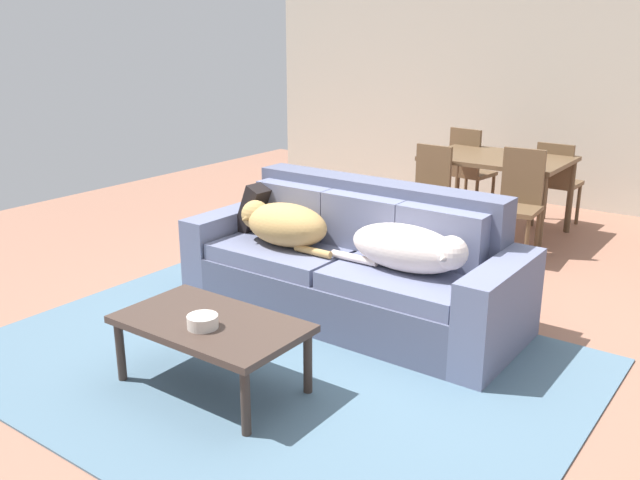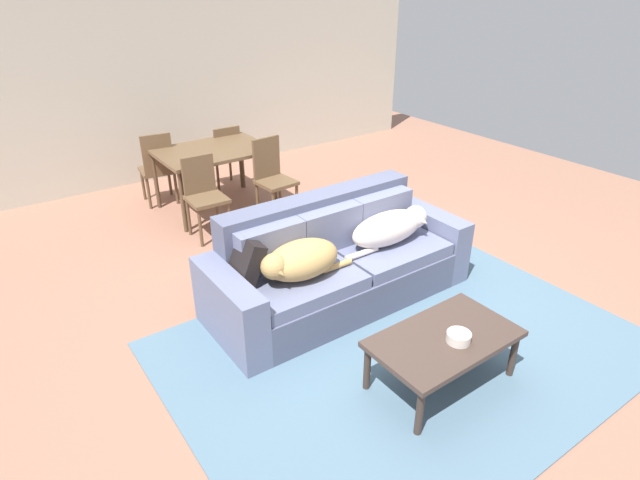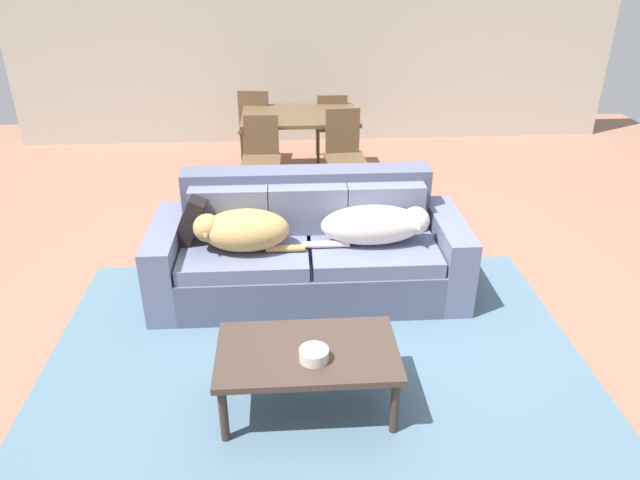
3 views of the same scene
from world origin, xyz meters
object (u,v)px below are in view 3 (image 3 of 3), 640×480
Objects in this scene: dining_chair_near_right at (344,151)px; throw_pillow_by_left_arm at (193,216)px; dining_chair_far_right at (332,124)px; dining_table at (300,120)px; coffee_table at (307,356)px; dog_on_left_cushion at (242,230)px; bowl_on_coffee_table at (314,355)px; dining_chair_near_left at (261,155)px; dog_on_right_cushion at (377,225)px; dining_chair_far_left at (256,124)px; couch at (309,250)px.

throw_pillow_by_left_arm is at bearing -131.09° from dining_chair_near_right.
dining_chair_far_right is (-0.03, 1.17, -0.04)m from dining_chair_near_right.
dining_chair_far_right is (0.41, 0.54, -0.20)m from dining_table.
coffee_table is 1.22× the size of dining_chair_far_right.
dog_on_left_cushion is at bearing -101.01° from dining_table.
dining_chair_near_left is (-0.36, 3.28, 0.06)m from bowl_on_coffee_table.
dining_chair_near_left is at bearing 56.14° from dining_chair_far_right.
dining_chair_near_left is at bearing 175.81° from dining_chair_near_right.
dining_chair_near_left is at bearing 87.68° from dog_on_left_cushion.
dog_on_right_cushion is at bearing 1.76° from dog_on_left_cushion.
dining_chair_far_left reaches higher than dining_chair_far_right.
throw_pillow_by_left_arm is 3.24m from dining_chair_far_right.
couch is at bearing 83.37° from dining_chair_far_right.
dining_table is at bearing 54.32° from dining_chair_far_right.
coffee_table is 1.10× the size of dining_chair_near_right.
dining_chair_near_right is (0.44, -0.63, -0.16)m from dining_table.
throw_pillow_by_left_arm is at bearing 90.24° from dining_chair_far_left.
throw_pillow_by_left_arm reaches higher than dog_on_right_cushion.
dining_chair_far_left reaches higher than dog_on_right_cushion.
dining_chair_near_left is (-0.40, 1.85, 0.16)m from couch.
dining_chair_far_left reaches higher than dog_on_left_cushion.
bowl_on_coffee_table is 0.18× the size of dining_chair_far_left.
dog_on_left_cushion is 0.44m from throw_pillow_by_left_arm.
couch is 1.43m from bowl_on_coffee_table.
throw_pillow_by_left_arm is at bearing 149.29° from dog_on_left_cushion.
dining_chair_far_right is (-0.07, 3.17, -0.13)m from dog_on_right_cushion.
dining_table is 1.40× the size of dining_chair_far_left.
throw_pillow_by_left_arm is 0.37× the size of coffee_table.
couch is 2.51× the size of dining_chair_near_right.
couch is at bearing 164.32° from dog_on_right_cushion.
dining_chair_far_left is at bearing 125.46° from dining_chair_near_right.
dining_chair_far_left is at bearing 90.36° from dog_on_left_cushion.
couch is 2.28× the size of coffee_table.
dining_chair_near_left reaches higher than dining_table.
dining_chair_near_left is at bearing -123.69° from dining_table.
bowl_on_coffee_table is 3.32m from dining_chair_near_right.
bowl_on_coffee_table is at bearing -69.74° from dog_on_left_cushion.
dining_table is at bearing 69.83° from throw_pillow_by_left_arm.
dining_chair_far_right is at bearing 56.76° from dining_chair_near_left.
throw_pillow_by_left_arm is at bearing -102.57° from dining_chair_near_left.
dining_chair_far_left reaches higher than throw_pillow_by_left_arm.
dining_chair_near_right is at bearing 81.29° from bowl_on_coffee_table.
dining_chair_far_right is at bearing 83.44° from coffee_table.
dining_chair_near_right is at bearing 53.37° from throw_pillow_by_left_arm.
dining_chair_far_right reaches higher than dog_on_left_cushion.
couch is 1.92m from dining_chair_near_right.
dining_chair_near_left is (-0.33, 3.19, 0.14)m from coffee_table.
bowl_on_coffee_table is at bearing -103.17° from dining_chair_near_right.
dining_chair_far_left is (-1.00, 3.15, -0.11)m from dog_on_right_cushion.
dining_table is at bearing 88.62° from coffee_table.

